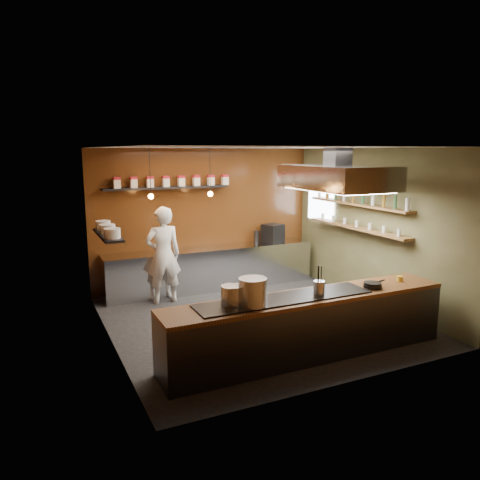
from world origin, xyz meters
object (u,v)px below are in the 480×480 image
espresso_machine (273,233)px  chef (163,255)px  extractor_hood (337,177)px  stockpot_small (232,296)px  stockpot_large (253,292)px

espresso_machine → chef: (-2.71, -0.50, -0.15)m
extractor_hood → stockpot_small: extractor_hood is taller
extractor_hood → chef: bearing=140.2°
espresso_machine → chef: chef is taller
espresso_machine → extractor_hood: bearing=-113.3°
espresso_machine → chef: bearing=171.7°
stockpot_small → espresso_machine: espresso_machine is taller
stockpot_small → chef: bearing=90.0°
stockpot_large → espresso_machine: size_ratio=0.94×
stockpot_large → chef: 3.40m
stockpot_small → chef: size_ratio=0.15×
extractor_hood → chef: size_ratio=1.05×
espresso_machine → chef: size_ratio=0.21×
extractor_hood → stockpot_large: 2.94m
extractor_hood → espresso_machine: 2.95m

